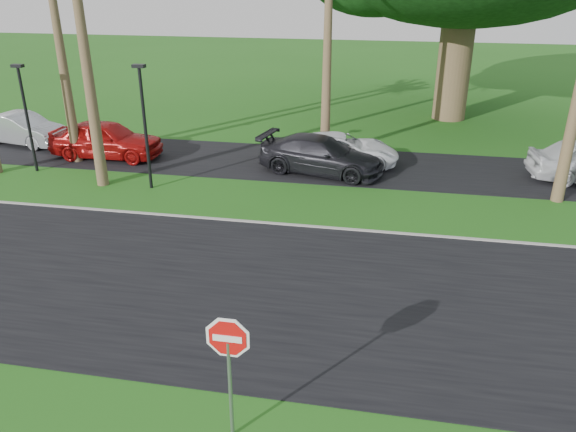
% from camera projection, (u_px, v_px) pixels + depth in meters
% --- Properties ---
extents(ground, '(120.00, 120.00, 0.00)m').
position_uv_depth(ground, '(248.00, 334.00, 12.89)').
color(ground, '#205916').
rests_on(ground, ground).
extents(road, '(120.00, 8.00, 0.02)m').
position_uv_depth(road, '(267.00, 289.00, 14.69)').
color(road, black).
rests_on(road, ground).
extents(parking_strip, '(120.00, 5.00, 0.02)m').
position_uv_depth(parking_strip, '(320.00, 164.00, 24.13)').
color(parking_strip, black).
rests_on(parking_strip, ground).
extents(curb, '(120.00, 0.12, 0.06)m').
position_uv_depth(curb, '(294.00, 225.00, 18.32)').
color(curb, gray).
rests_on(curb, ground).
extents(stop_sign_near, '(1.05, 0.07, 2.62)m').
position_uv_depth(stop_sign_near, '(229.00, 354.00, 9.39)').
color(stop_sign_near, gray).
rests_on(stop_sign_near, ground).
extents(streetlight_left, '(0.45, 0.25, 4.34)m').
position_uv_depth(streetlight_left, '(26.00, 111.00, 22.39)').
color(streetlight_left, black).
rests_on(streetlight_left, ground).
extents(streetlight_right, '(0.45, 0.25, 4.64)m').
position_uv_depth(streetlight_right, '(144.00, 120.00, 20.49)').
color(streetlight_right, black).
rests_on(streetlight_right, ground).
extents(car_silver, '(4.68, 2.39, 1.47)m').
position_uv_depth(car_silver, '(22.00, 129.00, 26.64)').
color(car_silver, '#B1B3B8').
rests_on(car_silver, ground).
extents(car_red, '(4.88, 1.99, 1.66)m').
position_uv_depth(car_red, '(106.00, 140.00, 24.69)').
color(car_red, '#A10E0D').
rests_on(car_red, ground).
extents(car_dark, '(5.45, 3.12, 1.49)m').
position_uv_depth(car_dark, '(321.00, 156.00, 22.85)').
color(car_dark, black).
rests_on(car_dark, ground).
extents(car_minivan, '(5.23, 3.00, 1.37)m').
position_uv_depth(car_minivan, '(340.00, 150.00, 23.69)').
color(car_minivan, white).
rests_on(car_minivan, ground).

